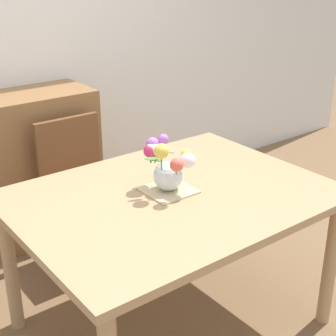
{
  "coord_description": "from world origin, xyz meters",
  "views": [
    {
      "loc": [
        -1.33,
        -1.7,
        1.81
      ],
      "look_at": [
        -0.0,
        0.03,
        0.89
      ],
      "focal_mm": 54.09,
      "sensor_mm": 36.0,
      "label": 1
    }
  ],
  "objects": [
    {
      "name": "dining_table",
      "position": [
        0.0,
        0.0,
        0.68
      ],
      "size": [
        1.47,
        1.11,
        0.77
      ],
      "color": "tan",
      "rests_on": "ground_plane"
    },
    {
      "name": "back_wall",
      "position": [
        0.0,
        1.6,
        1.4
      ],
      "size": [
        7.0,
        0.1,
        2.8
      ],
      "primitive_type": "cube",
      "color": "silver",
      "rests_on": "ground_plane"
    },
    {
      "name": "ground_plane",
      "position": [
        0.0,
        0.0,
        0.0
      ],
      "size": [
        12.0,
        12.0,
        0.0
      ],
      "primitive_type": "plane",
      "color": "brown"
    },
    {
      "name": "chair_far",
      "position": [
        -0.03,
        0.9,
        0.52
      ],
      "size": [
        0.42,
        0.42,
        0.9
      ],
      "rotation": [
        0.0,
        0.0,
        3.14
      ],
      "color": "brown",
      "rests_on": "ground_plane"
    },
    {
      "name": "flower_vase",
      "position": [
        -0.0,
        0.04,
        0.9
      ],
      "size": [
        0.25,
        0.27,
        0.25
      ],
      "color": "silver",
      "rests_on": "placemat"
    },
    {
      "name": "placemat",
      "position": [
        -0.0,
        0.03,
        0.77
      ],
      "size": [
        0.22,
        0.22,
        0.01
      ],
      "primitive_type": "cube",
      "color": "#CCB789",
      "rests_on": "dining_table"
    }
  ]
}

